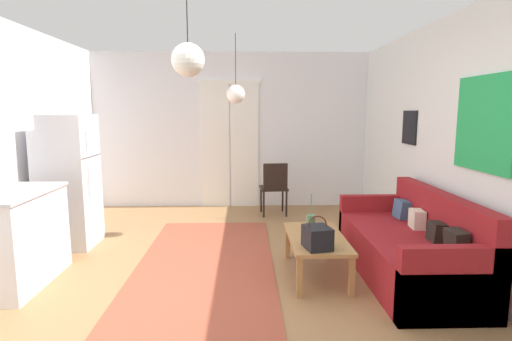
# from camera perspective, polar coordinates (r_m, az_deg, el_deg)

# --- Properties ---
(ground_plane) EXTENTS (5.25, 7.70, 0.10)m
(ground_plane) POSITION_cam_1_polar(r_m,az_deg,el_deg) (3.70, -5.41, -18.82)
(ground_plane) COLOR #996D44
(wall_back) EXTENTS (4.85, 0.13, 2.63)m
(wall_back) POSITION_cam_1_polar(r_m,az_deg,el_deg) (6.89, -3.62, 5.66)
(wall_back) COLOR silver
(wall_back) RESTS_ON ground_plane
(wall_right) EXTENTS (0.12, 7.30, 2.63)m
(wall_right) POSITION_cam_1_polar(r_m,az_deg,el_deg) (3.93, 31.36, 2.46)
(wall_right) COLOR silver
(wall_right) RESTS_ON ground_plane
(area_rug) EXTENTS (1.46, 3.17, 0.01)m
(area_rug) POSITION_cam_1_polar(r_m,az_deg,el_deg) (4.46, -7.24, -13.15)
(area_rug) COLOR #9E4733
(area_rug) RESTS_ON ground_plane
(couch) EXTENTS (0.85, 1.95, 0.85)m
(couch) POSITION_cam_1_polar(r_m,az_deg,el_deg) (4.33, 21.51, -10.47)
(couch) COLOR maroon
(couch) RESTS_ON ground_plane
(coffee_table) EXTENTS (0.55, 1.04, 0.41)m
(coffee_table) POSITION_cam_1_polar(r_m,az_deg,el_deg) (4.08, 8.65, -9.97)
(coffee_table) COLOR #A87542
(coffee_table) RESTS_ON ground_plane
(bamboo_vase) EXTENTS (0.10, 0.10, 0.41)m
(bamboo_vase) POSITION_cam_1_polar(r_m,az_deg,el_deg) (4.12, 7.86, -7.61)
(bamboo_vase) COLOR #47704C
(bamboo_vase) RESTS_ON coffee_table
(handbag) EXTENTS (0.27, 0.30, 0.31)m
(handbag) POSITION_cam_1_polar(r_m,az_deg,el_deg) (3.70, 8.78, -9.43)
(handbag) COLOR black
(handbag) RESTS_ON coffee_table
(refrigerator) EXTENTS (0.62, 0.61, 1.61)m
(refrigerator) POSITION_cam_1_polar(r_m,az_deg,el_deg) (5.34, -25.35, -1.38)
(refrigerator) COLOR white
(refrigerator) RESTS_ON ground_plane
(kitchen_counter) EXTENTS (0.61, 1.06, 2.14)m
(kitchen_counter) POSITION_cam_1_polar(r_m,az_deg,el_deg) (4.39, -32.14, -3.70)
(kitchen_counter) COLOR silver
(kitchen_counter) RESTS_ON ground_plane
(accent_chair) EXTENTS (0.45, 0.43, 0.85)m
(accent_chair) POSITION_cam_1_polar(r_m,az_deg,el_deg) (6.28, 2.63, -2.20)
(accent_chair) COLOR black
(accent_chair) RESTS_ON ground_plane
(pendant_lamp_near) EXTENTS (0.23, 0.23, 0.75)m
(pendant_lamp_near) POSITION_cam_1_polar(r_m,az_deg,el_deg) (2.86, -9.72, 15.39)
(pendant_lamp_near) COLOR black
(pendant_lamp_far) EXTENTS (0.24, 0.24, 0.88)m
(pendant_lamp_far) POSITION_cam_1_polar(r_m,az_deg,el_deg) (5.27, -2.92, 10.90)
(pendant_lamp_far) COLOR black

